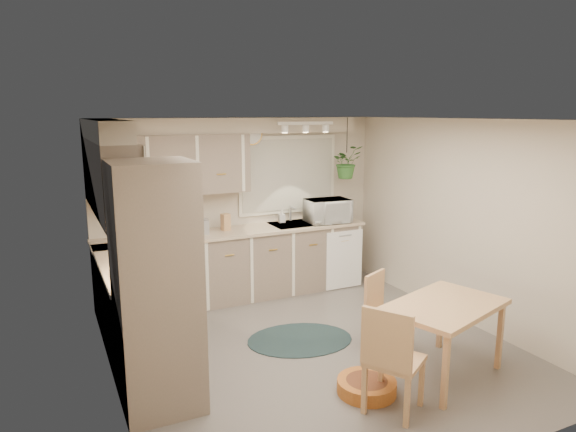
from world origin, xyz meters
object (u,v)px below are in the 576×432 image
(pet_bed, at_px, (367,386))
(braided_rug, at_px, (300,339))
(dining_table, at_px, (443,339))
(microwave, at_px, (328,208))
(chair_back, at_px, (389,314))
(chair_left, at_px, (395,357))

(pet_bed, bearing_deg, braided_rug, 92.22)
(pet_bed, bearing_deg, dining_table, -1.99)
(braided_rug, distance_m, pet_bed, 1.23)
(microwave, bearing_deg, chair_back, -98.61)
(chair_left, bearing_deg, braided_rug, 151.23)
(dining_table, bearing_deg, microwave, 83.94)
(dining_table, height_order, braided_rug, dining_table)
(chair_left, bearing_deg, chair_back, 113.49)
(chair_back, height_order, braided_rug, chair_back)
(braided_rug, bearing_deg, microwave, 51.15)
(chair_left, xyz_separation_m, braided_rug, (-0.10, 1.54, -0.47))
(microwave, bearing_deg, dining_table, -92.29)
(chair_back, bearing_deg, dining_table, 79.48)
(dining_table, height_order, chair_left, chair_left)
(pet_bed, xyz_separation_m, microwave, (1.12, 2.68, 1.08))
(pet_bed, bearing_deg, chair_back, 41.70)
(dining_table, distance_m, pet_bed, 0.88)
(braided_rug, bearing_deg, chair_left, -86.36)
(microwave, bearing_deg, pet_bed, -108.92)
(dining_table, distance_m, microwave, 2.83)
(chair_back, relative_size, microwave, 1.39)
(pet_bed, relative_size, microwave, 0.89)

